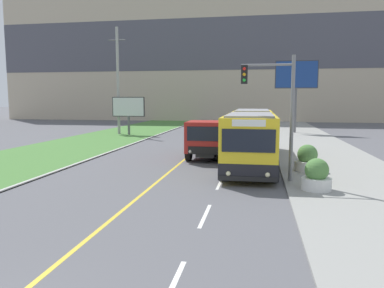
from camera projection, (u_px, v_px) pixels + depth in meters
The scene contains 10 objects.
apartment_block_background at pixel (233, 50), 63.21m from camera, with size 80.00×8.04×23.63m.
city_bus at pixel (251, 137), 21.43m from camera, with size 2.61×12.84×2.93m.
dump_truck at pixel (210, 139), 22.94m from camera, with size 2.49×6.59×2.33m.
car_distant at pixel (224, 130), 35.53m from camera, with size 1.80×4.30×1.45m.
utility_pole_far at pixel (118, 81), 38.27m from camera, with size 1.80×0.28×10.86m.
traffic_light_mast at pixel (276, 102), 16.08m from camera, with size 2.28×0.32×5.49m.
billboard_large at pixel (296, 78), 39.24m from camera, with size 4.41×0.24×7.64m.
billboard_small at pixel (129, 108), 37.76m from camera, with size 3.36×0.24×3.84m.
planter_round_near at pixel (317, 176), 14.67m from camera, with size 1.15×1.15×1.26m.
planter_round_second at pixel (307, 159), 18.60m from camera, with size 1.24×1.24×1.31m.
Camera 1 is at (4.32, -3.48, 3.64)m, focal length 35.00 mm.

